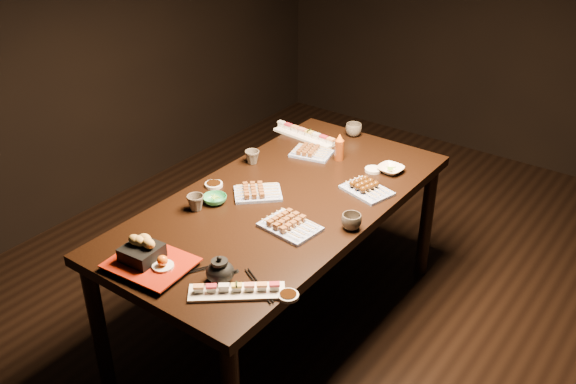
{
  "coord_description": "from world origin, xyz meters",
  "views": [
    {
      "loc": [
        1.36,
        -2.22,
        2.27
      ],
      "look_at": [
        -0.22,
        -0.08,
        0.77
      ],
      "focal_mm": 40.0,
      "sensor_mm": 36.0,
      "label": 1
    }
  ],
  "objects_px": {
    "dining_table": "(282,264)",
    "edamame_bowl_cream": "(391,169)",
    "tempura_tray": "(150,255)",
    "yakitori_plate_center": "(258,190)",
    "sushi_platter_far": "(305,133)",
    "teacup_far_right": "(354,130)",
    "teacup_far_left": "(252,157)",
    "yakitori_plate_left": "(312,150)",
    "teapot": "(220,269)",
    "teacup_mid_right": "(351,222)",
    "yakitori_plate_right": "(290,223)",
    "edamame_bowl_green": "(215,199)",
    "sushi_platter_near": "(237,289)",
    "teacup_near_left": "(196,203)",
    "condiment_bottle": "(339,147)"
  },
  "relations": [
    {
      "from": "sushi_platter_near",
      "to": "yakitori_plate_right",
      "type": "height_order",
      "value": "yakitori_plate_right"
    },
    {
      "from": "edamame_bowl_green",
      "to": "condiment_bottle",
      "type": "relative_size",
      "value": 0.75
    },
    {
      "from": "edamame_bowl_green",
      "to": "tempura_tray",
      "type": "height_order",
      "value": "tempura_tray"
    },
    {
      "from": "edamame_bowl_cream",
      "to": "tempura_tray",
      "type": "distance_m",
      "value": 1.35
    },
    {
      "from": "edamame_bowl_green",
      "to": "teacup_far_left",
      "type": "relative_size",
      "value": 1.48
    },
    {
      "from": "dining_table",
      "to": "yakitori_plate_right",
      "type": "bearing_deg",
      "value": -51.95
    },
    {
      "from": "yakitori_plate_right",
      "to": "teacup_far_left",
      "type": "bearing_deg",
      "value": 149.79
    },
    {
      "from": "yakitori_plate_right",
      "to": "tempura_tray",
      "type": "bearing_deg",
      "value": -110.12
    },
    {
      "from": "teacup_near_left",
      "to": "teacup_far_left",
      "type": "bearing_deg",
      "value": 99.83
    },
    {
      "from": "teacup_far_left",
      "to": "teapot",
      "type": "height_order",
      "value": "teapot"
    },
    {
      "from": "dining_table",
      "to": "teapot",
      "type": "bearing_deg",
      "value": -81.02
    },
    {
      "from": "yakitori_plate_right",
      "to": "sushi_platter_far",
      "type": "bearing_deg",
      "value": 127.25
    },
    {
      "from": "edamame_bowl_cream",
      "to": "teacup_far_right",
      "type": "height_order",
      "value": "teacup_far_right"
    },
    {
      "from": "sushi_platter_far",
      "to": "yakitori_plate_left",
      "type": "bearing_deg",
      "value": 137.36
    },
    {
      "from": "teacup_mid_right",
      "to": "teacup_far_left",
      "type": "height_order",
      "value": "same"
    },
    {
      "from": "yakitori_plate_center",
      "to": "tempura_tray",
      "type": "distance_m",
      "value": 0.71
    },
    {
      "from": "edamame_bowl_green",
      "to": "tempura_tray",
      "type": "relative_size",
      "value": 0.35
    },
    {
      "from": "teacup_mid_right",
      "to": "teapot",
      "type": "relative_size",
      "value": 0.68
    },
    {
      "from": "teacup_near_left",
      "to": "teacup_mid_right",
      "type": "xyz_separation_m",
      "value": [
        0.66,
        0.29,
        -0.0
      ]
    },
    {
      "from": "dining_table",
      "to": "teacup_near_left",
      "type": "bearing_deg",
      "value": -137.87
    },
    {
      "from": "yakitori_plate_left",
      "to": "teacup_near_left",
      "type": "height_order",
      "value": "teacup_near_left"
    },
    {
      "from": "sushi_platter_near",
      "to": "edamame_bowl_green",
      "type": "height_order",
      "value": "sushi_platter_near"
    },
    {
      "from": "teacup_mid_right",
      "to": "dining_table",
      "type": "bearing_deg",
      "value": 177.14
    },
    {
      "from": "teacup_far_right",
      "to": "teapot",
      "type": "height_order",
      "value": "teapot"
    },
    {
      "from": "sushi_platter_far",
      "to": "edamame_bowl_green",
      "type": "xyz_separation_m",
      "value": [
        0.08,
        -0.86,
        -0.01
      ]
    },
    {
      "from": "sushi_platter_near",
      "to": "yakitori_plate_right",
      "type": "bearing_deg",
      "value": 63.12
    },
    {
      "from": "tempura_tray",
      "to": "teacup_far_right",
      "type": "xyz_separation_m",
      "value": [
        -0.01,
        1.57,
        -0.02
      ]
    },
    {
      "from": "yakitori_plate_center",
      "to": "teacup_near_left",
      "type": "bearing_deg",
      "value": -161.09
    },
    {
      "from": "yakitori_plate_center",
      "to": "tempura_tray",
      "type": "relative_size",
      "value": 0.69
    },
    {
      "from": "sushi_platter_near",
      "to": "yakitori_plate_center",
      "type": "bearing_deg",
      "value": 83.5
    },
    {
      "from": "yakitori_plate_left",
      "to": "teapot",
      "type": "relative_size",
      "value": 1.6
    },
    {
      "from": "dining_table",
      "to": "edamame_bowl_cream",
      "type": "xyz_separation_m",
      "value": [
        0.28,
        0.56,
        0.39
      ]
    },
    {
      "from": "sushi_platter_near",
      "to": "teapot",
      "type": "xyz_separation_m",
      "value": [
        -0.1,
        0.02,
        0.03
      ]
    },
    {
      "from": "tempura_tray",
      "to": "teapot",
      "type": "height_order",
      "value": "tempura_tray"
    },
    {
      "from": "tempura_tray",
      "to": "yakitori_plate_right",
      "type": "bearing_deg",
      "value": 59.05
    },
    {
      "from": "edamame_bowl_cream",
      "to": "teacup_mid_right",
      "type": "height_order",
      "value": "teacup_mid_right"
    },
    {
      "from": "tempura_tray",
      "to": "teacup_mid_right",
      "type": "relative_size",
      "value": 3.62
    },
    {
      "from": "yakitori_plate_right",
      "to": "teapot",
      "type": "bearing_deg",
      "value": -83.19
    },
    {
      "from": "yakitori_plate_center",
      "to": "yakitori_plate_left",
      "type": "relative_size",
      "value": 1.06
    },
    {
      "from": "edamame_bowl_green",
      "to": "teapot",
      "type": "distance_m",
      "value": 0.61
    },
    {
      "from": "yakitori_plate_center",
      "to": "teapot",
      "type": "xyz_separation_m",
      "value": [
        0.31,
        -0.61,
        0.03
      ]
    },
    {
      "from": "teacup_far_left",
      "to": "yakitori_plate_left",
      "type": "bearing_deg",
      "value": 54.11
    },
    {
      "from": "yakitori_plate_right",
      "to": "teacup_mid_right",
      "type": "xyz_separation_m",
      "value": [
        0.22,
        0.16,
        0.0
      ]
    },
    {
      "from": "tempura_tray",
      "to": "teacup_mid_right",
      "type": "distance_m",
      "value": 0.87
    },
    {
      "from": "sushi_platter_near",
      "to": "teapot",
      "type": "distance_m",
      "value": 0.11
    },
    {
      "from": "sushi_platter_near",
      "to": "condiment_bottle",
      "type": "relative_size",
      "value": 2.43
    },
    {
      "from": "teacup_far_left",
      "to": "edamame_bowl_cream",
      "type": "bearing_deg",
      "value": 28.27
    },
    {
      "from": "sushi_platter_far",
      "to": "teacup_far_right",
      "type": "xyz_separation_m",
      "value": [
        0.21,
        0.18,
        0.01
      ]
    },
    {
      "from": "yakitori_plate_left",
      "to": "edamame_bowl_cream",
      "type": "distance_m",
      "value": 0.45
    },
    {
      "from": "sushi_platter_near",
      "to": "edamame_bowl_green",
      "type": "bearing_deg",
      "value": 99.66
    }
  ]
}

